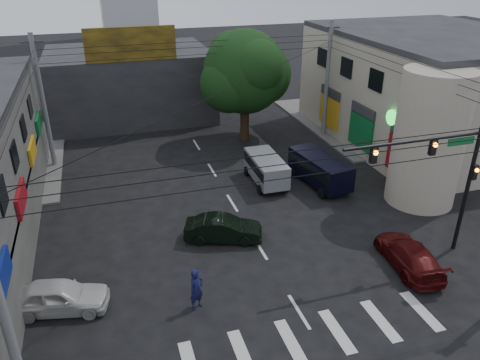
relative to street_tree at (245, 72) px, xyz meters
name	(u,v)px	position (x,y,z in m)	size (l,w,h in m)	color
ground	(274,270)	(-4.00, -17.00, -5.47)	(160.00, 160.00, 0.00)	black
sidewalk_far_right	(387,118)	(14.00, 1.00, -5.40)	(16.00, 16.00, 0.15)	#514F4C
building_right	(430,90)	(14.00, -4.00, -1.47)	(14.00, 18.00, 8.00)	#A29480
corner_column	(429,139)	(7.00, -13.00, -1.47)	(4.00, 4.00, 8.00)	#A29480
building_far	(130,84)	(-8.00, 9.00, -2.47)	(14.00, 10.00, 6.00)	#232326
billboard	(131,44)	(-8.00, 4.10, 1.83)	(7.00, 0.30, 2.60)	olive
street_tree	(245,72)	(0.00, 0.00, 0.00)	(6.40, 6.40, 8.70)	black
traffic_gantry	(444,167)	(3.82, -18.00, -0.64)	(7.10, 0.35, 7.20)	black
utility_pole_far_left	(43,103)	(-14.50, -1.00, -0.87)	(0.32, 0.32, 9.20)	#59595B
utility_pole_far_right	(327,80)	(6.50, -1.00, -0.87)	(0.32, 0.32, 9.20)	#59595B
dark_sedan	(223,229)	(-5.58, -13.72, -4.81)	(4.28, 2.66, 1.33)	black
white_compact	(59,296)	(-13.61, -16.85, -4.77)	(4.39, 2.52, 1.41)	silver
maroon_sedan	(409,255)	(2.30, -18.60, -4.82)	(2.33, 4.71, 1.31)	#3E0809
silver_minivan	(266,170)	(-1.09, -8.00, -4.57)	(1.83, 4.24, 1.81)	#929499
navy_van	(320,171)	(2.13, -9.27, -4.50)	(2.52, 5.09, 1.95)	black
traffic_officer	(197,289)	(-8.05, -18.44, -4.51)	(0.84, 0.74, 1.92)	#11133D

